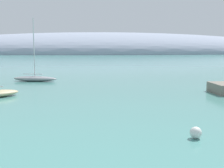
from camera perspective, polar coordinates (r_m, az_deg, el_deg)
The scene contains 3 objects.
distant_ridge at distance 216.14m, azimuth -2.29°, elevation 5.78°, with size 287.01×86.25×28.41m, color #8E99AD.
sailboat_grey_near_shore at distance 52.88m, azimuth -14.11°, elevation 1.06°, with size 7.69×3.40×10.42m.
mooring_buoy_white at distance 21.18m, azimuth 15.28°, elevation -8.71°, with size 0.79×0.79×0.79m, color silver.
Camera 1 is at (-3.97, -6.97, 6.19)m, focal length 49.29 mm.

